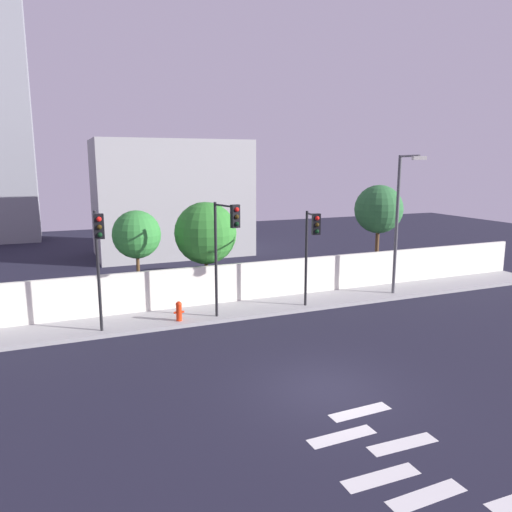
{
  "coord_description": "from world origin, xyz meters",
  "views": [
    {
      "loc": [
        -7.21,
        -11.79,
        6.65
      ],
      "look_at": [
        0.44,
        6.5,
        2.86
      ],
      "focal_mm": 34.53,
      "sensor_mm": 36.0,
      "label": 1
    }
  ],
  "objects_px": {
    "traffic_light_center": "(99,247)",
    "street_lamp_curbside": "(400,213)",
    "traffic_light_left": "(226,236)",
    "fire_hydrant": "(179,310)",
    "roadside_tree_rightmost": "(379,209)",
    "traffic_light_right": "(312,239)",
    "roadside_tree_midright": "(206,233)",
    "roadside_tree_midleft": "(137,235)"
  },
  "relations": [
    {
      "from": "traffic_light_right",
      "to": "street_lamp_curbside",
      "type": "distance_m",
      "value": 5.26
    },
    {
      "from": "traffic_light_right",
      "to": "traffic_light_center",
      "type": "bearing_deg",
      "value": 179.88
    },
    {
      "from": "traffic_light_left",
      "to": "roadside_tree_rightmost",
      "type": "bearing_deg",
      "value": 20.01
    },
    {
      "from": "traffic_light_right",
      "to": "fire_hydrant",
      "type": "relative_size",
      "value": 5.26
    },
    {
      "from": "fire_hydrant",
      "to": "roadside_tree_rightmost",
      "type": "height_order",
      "value": "roadside_tree_rightmost"
    },
    {
      "from": "roadside_tree_rightmost",
      "to": "traffic_light_right",
      "type": "bearing_deg",
      "value": -149.84
    },
    {
      "from": "roadside_tree_midleft",
      "to": "street_lamp_curbside",
      "type": "bearing_deg",
      "value": -13.93
    },
    {
      "from": "traffic_light_right",
      "to": "roadside_tree_midright",
      "type": "distance_m",
      "value": 5.17
    },
    {
      "from": "traffic_light_center",
      "to": "roadside_tree_rightmost",
      "type": "bearing_deg",
      "value": 13.27
    },
    {
      "from": "traffic_light_right",
      "to": "roadside_tree_rightmost",
      "type": "bearing_deg",
      "value": 30.16
    },
    {
      "from": "traffic_light_left",
      "to": "fire_hydrant",
      "type": "xyz_separation_m",
      "value": [
        -1.81,
        0.83,
        -3.13
      ]
    },
    {
      "from": "roadside_tree_midright",
      "to": "traffic_light_left",
      "type": "bearing_deg",
      "value": -94.22
    },
    {
      "from": "traffic_light_center",
      "to": "fire_hydrant",
      "type": "xyz_separation_m",
      "value": [
        3.09,
        0.68,
        -3.0
      ]
    },
    {
      "from": "traffic_light_left",
      "to": "street_lamp_curbside",
      "type": "distance_m",
      "value": 9.21
    },
    {
      "from": "roadside_tree_rightmost",
      "to": "fire_hydrant",
      "type": "bearing_deg",
      "value": -166.52
    },
    {
      "from": "traffic_light_left",
      "to": "fire_hydrant",
      "type": "height_order",
      "value": "traffic_light_left"
    },
    {
      "from": "street_lamp_curbside",
      "to": "roadside_tree_midleft",
      "type": "height_order",
      "value": "street_lamp_curbside"
    },
    {
      "from": "traffic_light_left",
      "to": "street_lamp_curbside",
      "type": "xyz_separation_m",
      "value": [
        9.17,
        0.69,
        0.51
      ]
    },
    {
      "from": "traffic_light_right",
      "to": "roadside_tree_rightmost",
      "type": "distance_m",
      "value": 7.14
    },
    {
      "from": "traffic_light_center",
      "to": "street_lamp_curbside",
      "type": "bearing_deg",
      "value": 2.22
    },
    {
      "from": "fire_hydrant",
      "to": "roadside_tree_midright",
      "type": "xyz_separation_m",
      "value": [
        2.08,
        2.87,
        2.75
      ]
    },
    {
      "from": "roadside_tree_midright",
      "to": "street_lamp_curbside",
      "type": "bearing_deg",
      "value": -18.68
    },
    {
      "from": "traffic_light_right",
      "to": "roadside_tree_midleft",
      "type": "height_order",
      "value": "roadside_tree_midleft"
    },
    {
      "from": "roadside_tree_rightmost",
      "to": "traffic_light_center",
      "type": "bearing_deg",
      "value": -166.73
    },
    {
      "from": "traffic_light_center",
      "to": "roadside_tree_midright",
      "type": "distance_m",
      "value": 6.28
    },
    {
      "from": "traffic_light_right",
      "to": "street_lamp_curbside",
      "type": "relative_size",
      "value": 0.64
    },
    {
      "from": "street_lamp_curbside",
      "to": "traffic_light_left",
      "type": "bearing_deg",
      "value": -175.69
    },
    {
      "from": "traffic_light_left",
      "to": "roadside_tree_rightmost",
      "type": "distance_m",
      "value": 10.81
    },
    {
      "from": "fire_hydrant",
      "to": "roadside_tree_midleft",
      "type": "distance_m",
      "value": 4.2
    },
    {
      "from": "fire_hydrant",
      "to": "traffic_light_right",
      "type": "bearing_deg",
      "value": -6.86
    },
    {
      "from": "traffic_light_left",
      "to": "fire_hydrant",
      "type": "bearing_deg",
      "value": 155.41
    },
    {
      "from": "traffic_light_left",
      "to": "roadside_tree_midright",
      "type": "xyz_separation_m",
      "value": [
        0.27,
        3.7,
        -0.39
      ]
    },
    {
      "from": "traffic_light_left",
      "to": "roadside_tree_midright",
      "type": "bearing_deg",
      "value": 85.78
    },
    {
      "from": "traffic_light_right",
      "to": "roadside_tree_rightmost",
      "type": "xyz_separation_m",
      "value": [
        6.14,
        3.57,
        0.75
      ]
    },
    {
      "from": "traffic_light_center",
      "to": "roadside_tree_midleft",
      "type": "distance_m",
      "value": 4.06
    },
    {
      "from": "traffic_light_left",
      "to": "roadside_tree_midleft",
      "type": "bearing_deg",
      "value": 128.58
    },
    {
      "from": "traffic_light_center",
      "to": "roadside_tree_rightmost",
      "type": "xyz_separation_m",
      "value": [
        15.06,
        3.55,
        0.52
      ]
    },
    {
      "from": "traffic_light_right",
      "to": "roadside_tree_midleft",
      "type": "distance_m",
      "value": 7.82
    },
    {
      "from": "roadside_tree_midleft",
      "to": "roadside_tree_rightmost",
      "type": "xyz_separation_m",
      "value": [
        13.1,
        0.0,
        0.66
      ]
    },
    {
      "from": "roadside_tree_midleft",
      "to": "roadside_tree_rightmost",
      "type": "relative_size",
      "value": 0.84
    },
    {
      "from": "traffic_light_center",
      "to": "roadside_tree_midleft",
      "type": "bearing_deg",
      "value": 61.18
    },
    {
      "from": "fire_hydrant",
      "to": "roadside_tree_rightmost",
      "type": "distance_m",
      "value": 12.79
    }
  ]
}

